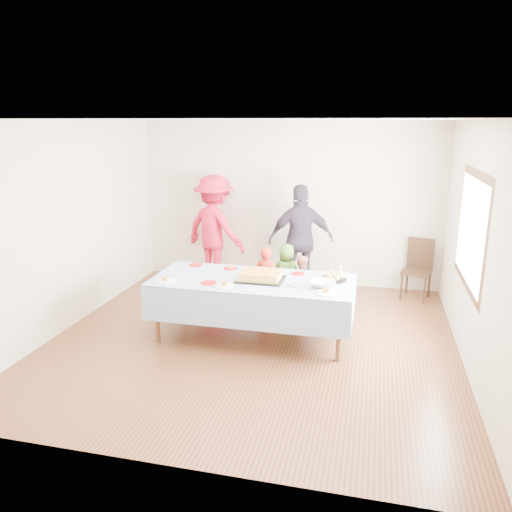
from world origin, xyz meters
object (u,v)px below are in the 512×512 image
Objects in this scene: dining_chair at (418,265)px; adult_left at (215,229)px; birthday_cake at (261,276)px; party_table at (253,283)px.

dining_chair is 0.51× the size of adult_left.
party_table is at bearing 177.23° from birthday_cake.
adult_left is (-3.32, 0.05, 0.40)m from dining_chair.
adult_left reaches higher than dining_chair.
birthday_cake is (0.10, -0.00, 0.10)m from party_table.
dining_chair is at bearing -157.11° from adult_left.
party_table is at bearing -119.61° from dining_chair.
party_table is 2.44m from adult_left.
adult_left reaches higher than birthday_cake.
adult_left is (-1.28, 2.13, 0.09)m from birthday_cake.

